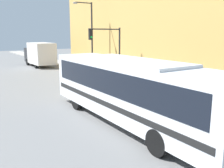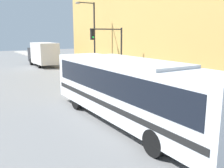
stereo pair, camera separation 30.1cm
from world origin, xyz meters
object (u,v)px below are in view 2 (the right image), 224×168
fire_hydrant (175,89)px  city_bus (128,87)px  delivery_truck (43,54)px  parking_meter (125,72)px  traffic_light_pole (110,44)px  street_lamp (92,32)px

fire_hydrant → city_bus: bearing=-155.9°
delivery_truck → parking_meter: bearing=-79.6°
traffic_light_pole → street_lamp: 5.55m
fire_hydrant → parking_meter: 6.10m
parking_meter → street_lamp: bearing=90.2°
delivery_truck → traffic_light_pole: (1.74, -14.30, 1.72)m
city_bus → delivery_truck: city_bus is taller
traffic_light_pole → parking_meter: 2.79m
traffic_light_pole → parking_meter: (1.04, -0.83, -2.45)m
fire_hydrant → traffic_light_pole: 7.56m
traffic_light_pole → delivery_truck: bearing=96.9°
delivery_truck → parking_meter: size_ratio=5.38×
traffic_light_pole → street_lamp: (1.02, 5.35, 1.10)m
fire_hydrant → street_lamp: 12.89m
city_bus → traffic_light_pole: size_ratio=2.47×
city_bus → street_lamp: 16.38m
city_bus → fire_hydrant: (6.08, 2.72, -1.31)m
delivery_truck → street_lamp: size_ratio=0.88×
city_bus → fire_hydrant: bearing=24.7°
parking_meter → delivery_truck: bearing=100.4°
delivery_truck → parking_meter: delivery_truck is taller
city_bus → delivery_truck: (3.30, 23.93, -0.13)m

